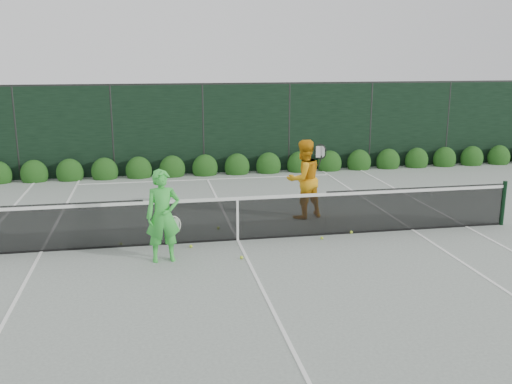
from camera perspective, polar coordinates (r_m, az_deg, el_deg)
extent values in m
plane|color=gray|center=(12.57, -1.84, -4.84)|extent=(80.00, 80.00, 0.00)
cylinder|color=black|center=(14.78, 23.48, -1.02)|extent=(0.10, 0.10, 1.07)
cube|color=black|center=(12.52, -21.26, -3.44)|extent=(4.40, 0.01, 1.02)
cube|color=black|center=(12.43, -1.86, -2.74)|extent=(4.00, 0.01, 0.96)
cube|color=black|center=(13.68, 15.80, -1.62)|extent=(4.40, 0.01, 1.02)
cube|color=white|center=(12.31, -1.87, -0.67)|extent=(12.80, 0.03, 0.07)
cube|color=black|center=(12.56, -1.84, -4.76)|extent=(12.80, 0.02, 0.04)
cube|color=white|center=(12.43, -1.85, -2.84)|extent=(0.05, 0.03, 0.91)
imported|color=green|center=(11.24, -9.29, -2.37)|extent=(0.70, 0.49, 1.83)
torus|color=silver|center=(11.40, -8.25, -3.30)|extent=(0.30, 0.08, 0.30)
cylinder|color=black|center=(11.47, -8.21, -4.45)|extent=(0.10, 0.03, 0.30)
imported|color=orange|center=(14.12, 4.78, 1.30)|extent=(1.16, 1.03, 1.96)
torus|color=black|center=(13.90, 6.45, 4.02)|extent=(0.28, 0.16, 0.30)
cylinder|color=black|center=(13.94, 6.42, 3.05)|extent=(0.10, 0.03, 0.30)
cube|color=white|center=(14.42, 20.26, -3.25)|extent=(0.06, 23.77, 0.01)
cube|color=white|center=(12.65, -20.68, -5.60)|extent=(0.06, 23.77, 0.01)
cube|color=white|center=(13.78, 15.35, -3.65)|extent=(0.06, 23.77, 0.01)
cube|color=white|center=(24.07, -6.24, 3.99)|extent=(11.03, 0.06, 0.01)
cube|color=white|center=(18.71, -4.88, 1.27)|extent=(8.23, 0.06, 0.01)
cube|color=white|center=(12.57, -1.84, -4.82)|extent=(0.06, 12.80, 0.01)
cube|color=black|center=(19.53, -5.30, 6.23)|extent=(32.00, 0.06, 3.00)
cube|color=#262826|center=(19.40, -5.40, 10.72)|extent=(32.00, 0.06, 0.06)
cylinder|color=#262826|center=(19.89, -22.85, 5.36)|extent=(0.08, 0.08, 3.00)
cylinder|color=#262826|center=(19.48, -14.16, 5.86)|extent=(0.08, 0.08, 3.00)
cylinder|color=#262826|center=(19.53, -5.30, 6.23)|extent=(0.08, 0.08, 3.00)
cylinder|color=#262826|center=(20.04, 3.32, 6.45)|extent=(0.08, 0.08, 3.00)
cylinder|color=#262826|center=(20.96, 11.36, 6.52)|extent=(0.08, 0.08, 3.00)
cylinder|color=#262826|center=(22.26, 18.59, 6.48)|extent=(0.08, 0.08, 3.00)
ellipsoid|color=#153C10|center=(19.65, -21.29, 1.66)|extent=(0.86, 0.65, 0.94)
ellipsoid|color=#153C10|center=(19.48, -18.12, 1.82)|extent=(0.86, 0.65, 0.94)
ellipsoid|color=#153C10|center=(19.36, -14.89, 1.97)|extent=(0.86, 0.65, 0.94)
ellipsoid|color=#153C10|center=(19.31, -11.64, 2.12)|extent=(0.86, 0.65, 0.94)
ellipsoid|color=#153C10|center=(19.32, -8.37, 2.26)|extent=(0.86, 0.65, 0.94)
ellipsoid|color=#153C10|center=(19.39, -5.12, 2.39)|extent=(0.86, 0.65, 0.94)
ellipsoid|color=#153C10|center=(19.52, -1.91, 2.52)|extent=(0.86, 0.65, 0.94)
ellipsoid|color=#153C10|center=(19.72, 1.26, 2.63)|extent=(0.86, 0.65, 0.94)
ellipsoid|color=#153C10|center=(19.97, 4.35, 2.73)|extent=(0.86, 0.65, 0.94)
ellipsoid|color=#153C10|center=(20.28, 7.36, 2.83)|extent=(0.86, 0.65, 0.94)
ellipsoid|color=#153C10|center=(20.65, 10.27, 2.91)|extent=(0.86, 0.65, 0.94)
ellipsoid|color=#153C10|center=(21.06, 13.07, 2.98)|extent=(0.86, 0.65, 0.94)
ellipsoid|color=#153C10|center=(21.52, 15.76, 3.05)|extent=(0.86, 0.65, 0.94)
ellipsoid|color=#153C10|center=(22.03, 18.33, 3.10)|extent=(0.86, 0.65, 0.94)
ellipsoid|color=#153C10|center=(22.58, 20.77, 3.15)|extent=(0.86, 0.65, 0.94)
ellipsoid|color=#153C10|center=(23.17, 23.10, 3.18)|extent=(0.86, 0.65, 0.94)
sphere|color=#B5D42F|center=(13.19, 9.51, -3.98)|extent=(0.07, 0.07, 0.07)
sphere|color=#B5D42F|center=(11.44, -1.45, -6.55)|extent=(0.07, 0.07, 0.07)
sphere|color=#B5D42F|center=(12.16, -6.52, -5.41)|extent=(0.07, 0.07, 0.07)
sphere|color=#B5D42F|center=(13.35, -3.81, -3.61)|extent=(0.07, 0.07, 0.07)
sphere|color=#B5D42F|center=(12.54, -13.35, -5.09)|extent=(0.07, 0.07, 0.07)
sphere|color=#B5D42F|center=(12.69, 6.60, -4.59)|extent=(0.07, 0.07, 0.07)
sphere|color=#B5D42F|center=(13.40, -8.06, -3.65)|extent=(0.07, 0.07, 0.07)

